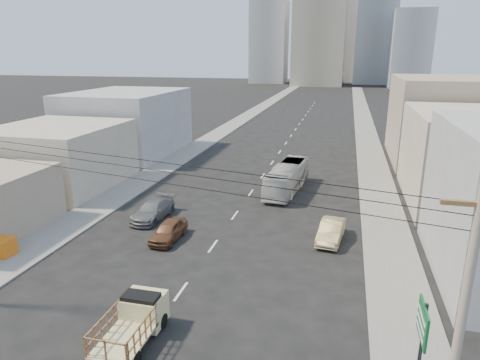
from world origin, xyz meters
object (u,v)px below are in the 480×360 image
at_px(flatbed_pickup, 133,320).
at_px(utility_pole, 456,351).
at_px(sedan_grey, 153,210).
at_px(crate_stack, 0,246).
at_px(sedan_brown, 169,231).
at_px(city_bus, 287,178).
at_px(green_sign, 421,337).
at_px(sedan_tan, 331,231).

height_order(flatbed_pickup, utility_pole, utility_pole).
xyz_separation_m(sedan_grey, crate_stack, (-6.83, -8.49, -0.03)).
bearing_deg(sedan_grey, sedan_brown, -47.71).
bearing_deg(city_bus, green_sign, -66.75).
distance_m(sedan_grey, crate_stack, 10.90).
xyz_separation_m(flatbed_pickup, crate_stack, (-12.51, 5.74, -0.40)).
distance_m(sedan_brown, green_sign, 19.59).
relative_size(city_bus, sedan_tan, 2.22).
height_order(sedan_brown, green_sign, green_sign).
relative_size(flatbed_pickup, sedan_grey, 0.89).
bearing_deg(flatbed_pickup, green_sign, -9.75).
xyz_separation_m(sedan_tan, crate_stack, (-20.81, -7.66, -0.02)).
xyz_separation_m(flatbed_pickup, green_sign, (11.66, -2.00, 2.65)).
bearing_deg(crate_stack, city_bus, 48.25).
bearing_deg(crate_stack, flatbed_pickup, -24.66).
bearing_deg(flatbed_pickup, sedan_brown, 104.91).
height_order(city_bus, sedan_grey, city_bus).
bearing_deg(sedan_brown, crate_stack, -150.66).
bearing_deg(crate_stack, green_sign, -17.77).
bearing_deg(sedan_grey, utility_pole, -43.45).
height_order(flatbed_pickup, sedan_tan, flatbed_pickup).
height_order(green_sign, crate_stack, green_sign).
bearing_deg(sedan_tan, sedan_brown, -160.01).
height_order(city_bus, sedan_brown, city_bus).
xyz_separation_m(sedan_grey, green_sign, (17.33, -16.24, 3.03)).
bearing_deg(flatbed_pickup, crate_stack, 155.34).
distance_m(green_sign, crate_stack, 25.56).
xyz_separation_m(sedan_brown, sedan_grey, (-2.81, 3.46, 0.03)).
height_order(sedan_tan, crate_stack, sedan_tan).
relative_size(city_bus, sedan_grey, 1.94).
distance_m(sedan_brown, utility_pole, 21.78).
bearing_deg(crate_stack, sedan_grey, 51.18).
distance_m(flatbed_pickup, sedan_tan, 15.77).
xyz_separation_m(city_bus, green_sign, (7.92, -25.94, 2.41)).
bearing_deg(green_sign, city_bus, 106.98).
bearing_deg(sedan_brown, sedan_grey, 130.82).
relative_size(sedan_tan, utility_pole, 0.43).
bearing_deg(flatbed_pickup, city_bus, 81.14).
distance_m(utility_pole, crate_stack, 26.93).
xyz_separation_m(sedan_grey, utility_pole, (17.67, -18.74, 4.47)).
bearing_deg(sedan_tan, city_bus, 120.18).
bearing_deg(city_bus, sedan_grey, -127.85).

